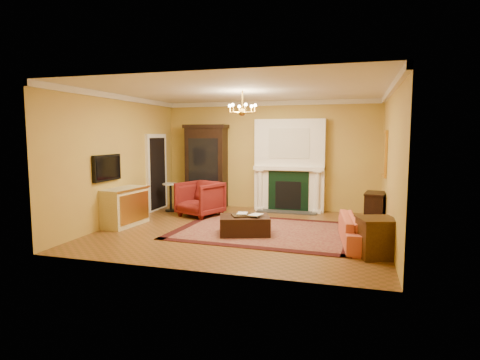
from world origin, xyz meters
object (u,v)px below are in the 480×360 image
at_px(china_cabinet, 207,168).
at_px(coral_sofa, 362,226).
at_px(leather_ottoman, 244,225).
at_px(pedestal_table, 171,195).
at_px(commode, 124,207).
at_px(end_table, 376,239).
at_px(console_table, 375,211).
at_px(wingback_armchair, 200,197).

height_order(china_cabinet, coral_sofa, china_cabinet).
bearing_deg(china_cabinet, leather_ottoman, -56.42).
xyz_separation_m(pedestal_table, commode, (-0.25, -1.89, -0.01)).
relative_size(end_table, console_table, 0.85).
bearing_deg(coral_sofa, china_cabinet, 48.79).
bearing_deg(leather_ottoman, pedestal_table, 125.17).
height_order(pedestal_table, coral_sofa, pedestal_table).
relative_size(china_cabinet, pedestal_table, 2.96).
bearing_deg(pedestal_table, console_table, -5.16).
bearing_deg(end_table, china_cabinet, 140.46).
bearing_deg(commode, end_table, -4.62).
bearing_deg(leather_ottoman, commode, 160.68).
height_order(china_cabinet, end_table, china_cabinet).
xyz_separation_m(end_table, console_table, (0.06, 2.33, 0.06)).
xyz_separation_m(commode, console_table, (5.51, 1.42, -0.05)).
height_order(wingback_armchair, end_table, wingback_armchair).
bearing_deg(leather_ottoman, console_table, 10.31).
bearing_deg(commode, china_cabinet, 76.28).
distance_m(wingback_armchair, commode, 1.97).
xyz_separation_m(wingback_armchair, coral_sofa, (3.97, -1.66, -0.12)).
bearing_deg(console_table, china_cabinet, 171.03).
distance_m(coral_sofa, leather_ottoman, 2.35).
bearing_deg(china_cabinet, commode, -109.26).
distance_m(pedestal_table, coral_sofa, 5.38).
bearing_deg(coral_sofa, wingback_armchair, 60.71).
bearing_deg(china_cabinet, wingback_armchair, -77.02).
relative_size(china_cabinet, coral_sofa, 1.21).
distance_m(china_cabinet, wingback_armchair, 1.48).
bearing_deg(pedestal_table, coral_sofa, -22.36).
height_order(china_cabinet, pedestal_table, china_cabinet).
height_order(commode, end_table, commode).
relative_size(pedestal_table, end_table, 1.18).
distance_m(commode, leather_ottoman, 2.89).
distance_m(wingback_armchair, end_table, 4.84).
height_order(end_table, leather_ottoman, end_table).
bearing_deg(coral_sofa, pedestal_table, 61.11).
bearing_deg(wingback_armchair, china_cabinet, 125.76).
bearing_deg(console_table, end_table, -83.52).
relative_size(china_cabinet, wingback_armchair, 2.31).
height_order(pedestal_table, commode, commode).
bearing_deg(commode, console_table, 19.31).
distance_m(china_cabinet, leather_ottoman, 3.56).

